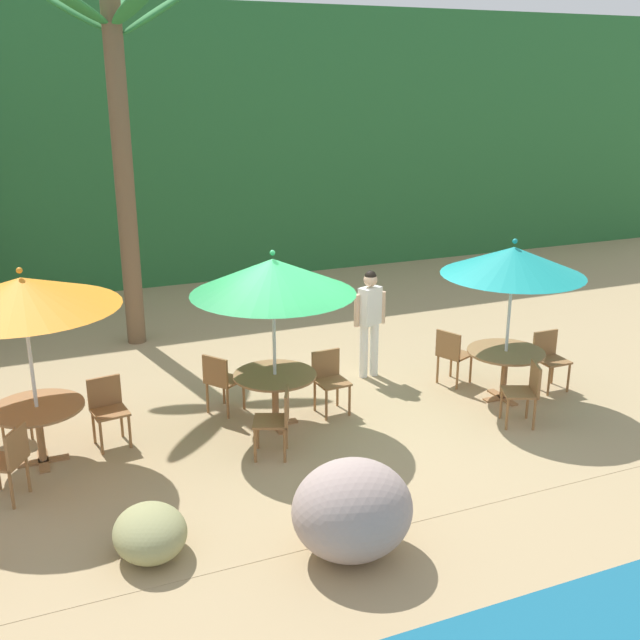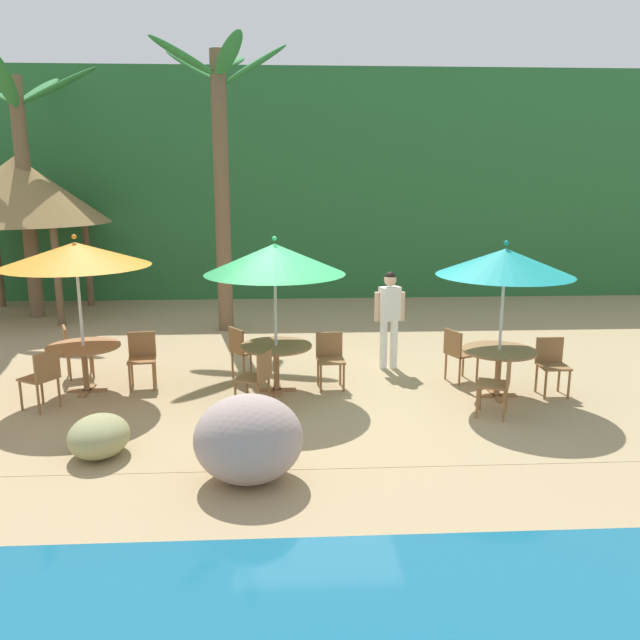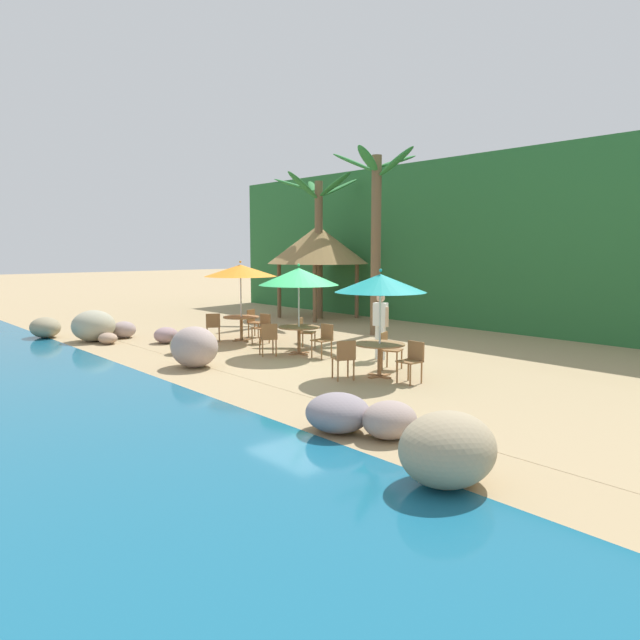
% 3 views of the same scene
% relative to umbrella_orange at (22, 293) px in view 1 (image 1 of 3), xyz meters
% --- Properties ---
extents(ground_plane, '(120.00, 120.00, 0.00)m').
position_rel_umbrella_orange_xyz_m(ground_plane, '(3.54, -0.28, -2.14)').
color(ground_plane, tan).
extents(terrace_deck, '(18.00, 5.20, 0.01)m').
position_rel_umbrella_orange_xyz_m(terrace_deck, '(3.54, -0.28, -2.14)').
color(terrace_deck, tan).
rests_on(terrace_deck, ground).
extents(foliage_backdrop, '(28.00, 2.40, 6.00)m').
position_rel_umbrella_orange_xyz_m(foliage_backdrop, '(3.54, 8.72, 0.86)').
color(foliage_backdrop, '#286633').
rests_on(foliage_backdrop, ground).
extents(rock_seawall, '(16.60, 3.36, 0.97)m').
position_rel_umbrella_orange_xyz_m(rock_seawall, '(2.61, -3.53, -1.74)').
color(rock_seawall, gray).
rests_on(rock_seawall, ground).
extents(umbrella_orange, '(2.18, 2.18, 2.44)m').
position_rel_umbrella_orange_xyz_m(umbrella_orange, '(0.00, 0.00, 0.00)').
color(umbrella_orange, silver).
rests_on(umbrella_orange, ground).
extents(dining_table_orange, '(1.10, 1.10, 0.74)m').
position_rel_umbrella_orange_xyz_m(dining_table_orange, '(0.00, 0.00, -1.52)').
color(dining_table_orange, olive).
rests_on(dining_table_orange, ground).
extents(chair_orange_seaward, '(0.47, 0.48, 0.87)m').
position_rel_umbrella_orange_xyz_m(chair_orange_seaward, '(0.83, 0.21, -1.63)').
color(chair_orange_seaward, olive).
rests_on(chair_orange_seaward, ground).
extents(chair_orange_inland, '(0.56, 0.55, 0.87)m').
position_rel_umbrella_orange_xyz_m(chair_orange_inland, '(-0.41, 0.75, -1.63)').
color(chair_orange_inland, olive).
rests_on(chair_orange_inland, ground).
extents(chair_orange_left, '(0.58, 0.58, 0.87)m').
position_rel_umbrella_orange_xyz_m(chair_orange_left, '(-0.35, -0.78, -1.63)').
color(chair_orange_left, olive).
rests_on(chair_orange_left, ground).
extents(umbrella_green, '(2.12, 2.12, 2.41)m').
position_rel_umbrella_orange_xyz_m(umbrella_green, '(2.95, -0.13, -0.07)').
color(umbrella_green, silver).
rests_on(umbrella_green, ground).
extents(dining_table_green, '(1.10, 1.10, 0.74)m').
position_rel_umbrella_orange_xyz_m(dining_table_green, '(2.95, -0.13, -1.52)').
color(dining_table_green, olive).
rests_on(dining_table_green, ground).
extents(chair_green_seaward, '(0.45, 0.45, 0.87)m').
position_rel_umbrella_orange_xyz_m(chair_green_seaward, '(3.79, 0.02, -1.63)').
color(chair_green_seaward, olive).
rests_on(chair_green_seaward, ground).
extents(chair_green_inland, '(0.59, 0.59, 0.87)m').
position_rel_umbrella_orange_xyz_m(chair_green_inland, '(2.38, 0.51, -1.63)').
color(chair_green_inland, olive).
rests_on(chair_green_inland, ground).
extents(chair_green_left, '(0.56, 0.55, 0.87)m').
position_rel_umbrella_orange_xyz_m(chair_green_left, '(2.70, -0.94, -1.63)').
color(chair_green_left, olive).
rests_on(chair_green_left, ground).
extents(umbrella_teal, '(1.98, 1.98, 2.37)m').
position_rel_umbrella_orange_xyz_m(umbrella_teal, '(6.29, -0.57, -0.09)').
color(umbrella_teal, silver).
rests_on(umbrella_teal, ground).
extents(dining_table_teal, '(1.10, 1.10, 0.74)m').
position_rel_umbrella_orange_xyz_m(dining_table_teal, '(6.29, -0.57, -1.52)').
color(dining_table_teal, olive).
rests_on(dining_table_teal, ground).
extents(chair_teal_seaward, '(0.42, 0.43, 0.87)m').
position_rel_umbrella_orange_xyz_m(chair_teal_seaward, '(7.14, -0.48, -1.63)').
color(chair_teal_seaward, olive).
rests_on(chair_teal_seaward, ground).
extents(chair_teal_inland, '(0.56, 0.56, 0.87)m').
position_rel_umbrella_orange_xyz_m(chair_teal_inland, '(5.87, 0.18, -1.63)').
color(chair_teal_inland, olive).
rests_on(chair_teal_inland, ground).
extents(chair_teal_left, '(0.56, 0.55, 0.87)m').
position_rel_umbrella_orange_xyz_m(chair_teal_left, '(6.03, -1.39, -1.63)').
color(chair_teal_left, olive).
rests_on(chair_teal_left, ground).
extents(palm_tree_second, '(2.73, 2.88, 5.90)m').
position_rel_umbrella_orange_xyz_m(palm_tree_second, '(1.80, 4.01, 1.67)').
color(palm_tree_second, brown).
rests_on(palm_tree_second, ground).
extents(waiter_in_white, '(0.52, 0.31, 1.70)m').
position_rel_umbrella_orange_xyz_m(waiter_in_white, '(4.87, 0.96, -1.15)').
color(waiter_in_white, white).
rests_on(waiter_in_white, ground).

